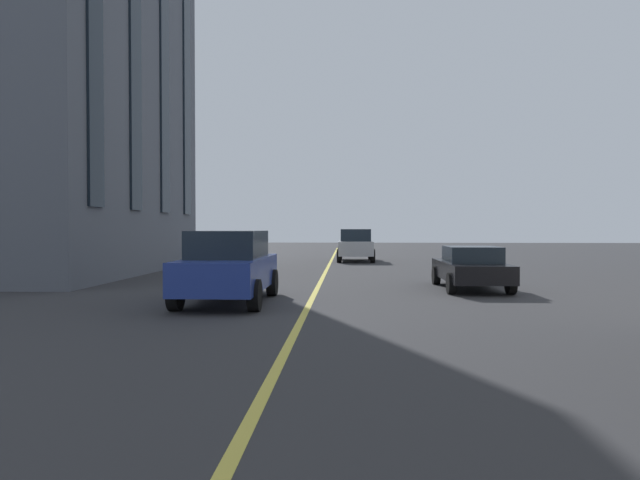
{
  "coord_description": "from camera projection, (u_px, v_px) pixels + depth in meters",
  "views": [
    {
      "loc": [
        4.7,
        -0.98,
        1.96
      ],
      "look_at": [
        14.91,
        -0.49,
        1.74
      ],
      "focal_mm": 32.0,
      "sensor_mm": 36.0,
      "label": 1
    }
  ],
  "objects": [
    {
      "name": "lane_centre_line",
      "position": [
        311.0,
        300.0,
        15.37
      ],
      "size": [
        80.0,
        0.16,
        0.01
      ],
      "color": "#D8C64C",
      "rests_on": "ground_plane"
    },
    {
      "name": "car_black_mid",
      "position": [
        471.0,
        267.0,
        18.12
      ],
      "size": [
        4.4,
        1.95,
        1.37
      ],
      "color": "black",
      "rests_on": "ground_plane"
    },
    {
      "name": "car_blue_near",
      "position": [
        229.0,
        266.0,
        14.87
      ],
      "size": [
        4.7,
        2.14,
        1.88
      ],
      "color": "navy",
      "rests_on": "ground_plane"
    },
    {
      "name": "car_silver_oncoming",
      "position": [
        356.0,
        245.0,
        33.48
      ],
      "size": [
        4.7,
        2.14,
        1.88
      ],
      "color": "#B7BABF",
      "rests_on": "ground_plane"
    },
    {
      "name": "building_left_near",
      "position": [
        33.0,
        53.0,
        24.62
      ],
      "size": [
        14.47,
        10.43,
        19.01
      ],
      "color": "#565B66",
      "rests_on": "ground_plane"
    }
  ]
}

